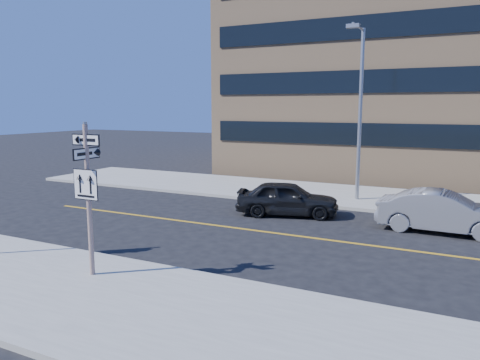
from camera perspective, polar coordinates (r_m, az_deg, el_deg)
The scene contains 6 objects.
ground at distance 15.21m, azimuth -10.87°, elevation -8.80°, with size 120.00×120.00×0.00m, color black.
sign_pole at distance 12.79m, azimuth -18.04°, elevation -1.22°, with size 0.92×0.92×4.06m.
parked_car_a at distance 19.98m, azimuth 5.78°, elevation -2.23°, with size 4.30×1.73×1.46m, color black.
parked_car_b at distance 18.72m, azimuth 23.54°, elevation -3.60°, with size 4.65×1.62×1.53m, color slate.
streetlight_a at distance 22.73m, azimuth 14.36°, elevation 9.09°, with size 0.55×2.25×8.00m.
building_brick at distance 37.34m, azimuth 16.39°, elevation 15.39°, with size 18.00×18.00×18.00m, color tan.
Camera 1 is at (8.90, -11.43, 4.60)m, focal length 35.00 mm.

